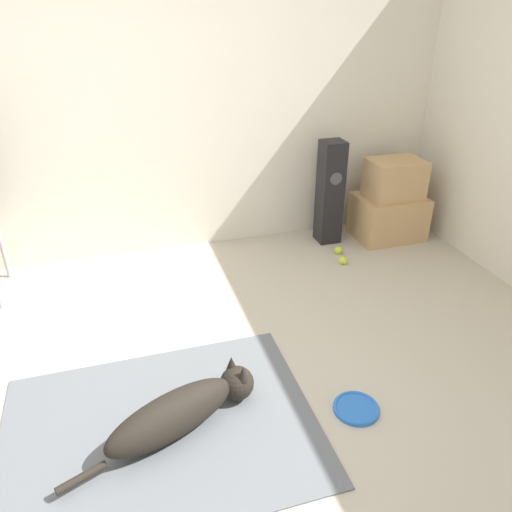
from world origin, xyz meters
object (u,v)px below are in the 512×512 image
object	(u,v)px
floor_speaker	(330,193)
tennis_ball_near_speaker	(343,260)
tennis_ball_by_boxes	(338,250)
cardboard_box_upper	(395,179)
cardboard_box_lower	(388,217)
frisbee	(356,408)
dog	(183,410)

from	to	relation	value
floor_speaker	tennis_ball_near_speaker	bearing A→B (deg)	-97.31
tennis_ball_by_boxes	tennis_ball_near_speaker	world-z (taller)	same
cardboard_box_upper	tennis_ball_by_boxes	world-z (taller)	cardboard_box_upper
floor_speaker	cardboard_box_upper	bearing A→B (deg)	-11.07
cardboard_box_lower	tennis_ball_near_speaker	bearing A→B (deg)	-148.60
cardboard_box_lower	floor_speaker	xyz separation A→B (m)	(-0.55, 0.09, 0.26)
cardboard_box_lower	tennis_ball_near_speaker	distance (m)	0.74
cardboard_box_lower	tennis_ball_by_boxes	world-z (taller)	cardboard_box_lower
cardboard_box_lower	frisbee	bearing A→B (deg)	-123.80
cardboard_box_lower	tennis_ball_near_speaker	world-z (taller)	cardboard_box_lower
frisbee	tennis_ball_near_speaker	bearing A→B (deg)	66.74
tennis_ball_near_speaker	dog	bearing A→B (deg)	-138.60
cardboard_box_upper	tennis_ball_near_speaker	size ratio (longest dim) A/B	7.01
cardboard_box_lower	tennis_ball_by_boxes	distance (m)	0.62
dog	frisbee	xyz separation A→B (m)	(0.91, -0.14, -0.12)
cardboard_box_lower	cardboard_box_upper	distance (m)	0.37
floor_speaker	tennis_ball_by_boxes	size ratio (longest dim) A/B	13.80
cardboard_box_lower	cardboard_box_upper	xyz separation A→B (m)	(0.00, -0.02, 0.36)
dog	tennis_ball_by_boxes	size ratio (longest dim) A/B	15.54
frisbee	floor_speaker	distance (m)	2.15
cardboard_box_lower	cardboard_box_upper	world-z (taller)	cardboard_box_upper
tennis_ball_by_boxes	cardboard_box_lower	bearing A→B (deg)	18.75
frisbee	floor_speaker	bearing A→B (deg)	70.24
frisbee	cardboard_box_lower	distance (m)	2.28
floor_speaker	tennis_ball_near_speaker	world-z (taller)	floor_speaker
dog	cardboard_box_lower	distance (m)	2.80
cardboard_box_lower	tennis_ball_by_boxes	size ratio (longest dim) A/B	9.06
frisbee	floor_speaker	size ratio (longest dim) A/B	0.27
frisbee	floor_speaker	xyz separation A→B (m)	(0.71, 1.98, 0.44)
cardboard_box_upper	tennis_ball_near_speaker	xyz separation A→B (m)	(-0.62, -0.36, -0.53)
cardboard_box_upper	tennis_ball_near_speaker	bearing A→B (deg)	-150.00
dog	tennis_ball_by_boxes	world-z (taller)	dog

